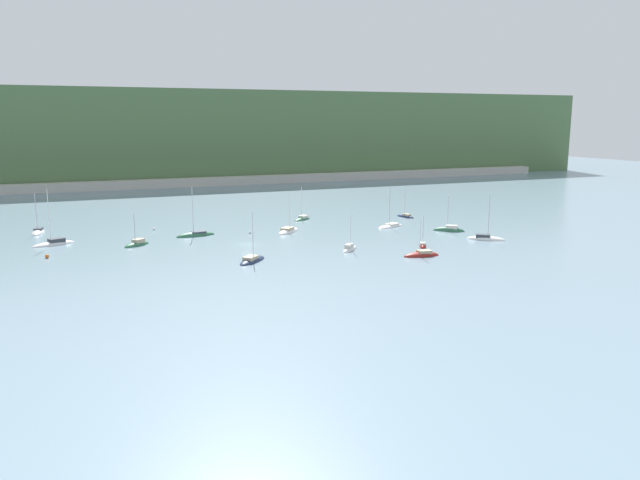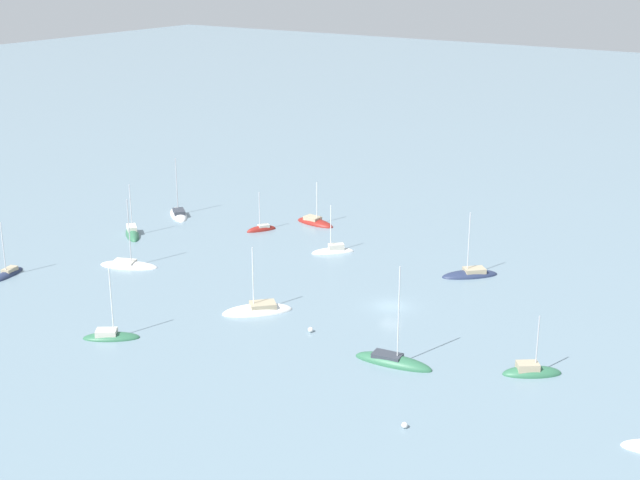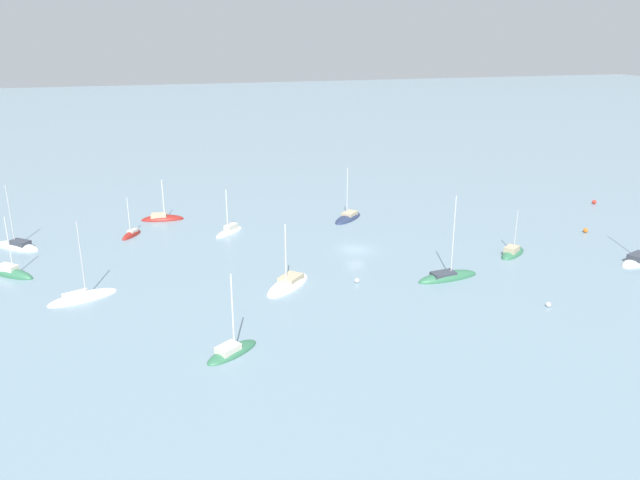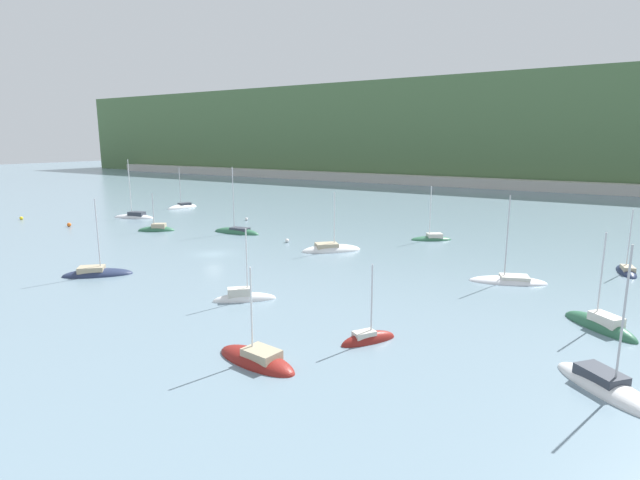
% 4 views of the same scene
% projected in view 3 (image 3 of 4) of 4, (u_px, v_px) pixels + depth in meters
% --- Properties ---
extents(ground_plane, '(600.00, 600.00, 0.00)m').
position_uv_depth(ground_plane, '(356.00, 250.00, 93.64)').
color(ground_plane, slate).
extents(sailboat_0, '(6.70, 5.74, 9.27)m').
position_uv_depth(sailboat_0, '(232.00, 352.00, 63.92)').
color(sailboat_0, '#2D6647').
rests_on(sailboat_0, ground_plane).
extents(sailboat_1, '(7.48, 3.38, 7.91)m').
position_uv_depth(sailboat_1, '(162.00, 219.00, 108.24)').
color(sailboat_1, maroon).
rests_on(sailboat_1, ground_plane).
extents(sailboat_2, '(3.77, 4.95, 7.16)m').
position_uv_depth(sailboat_2, '(132.00, 235.00, 99.90)').
color(sailboat_2, maroon).
rests_on(sailboat_2, ground_plane).
extents(sailboat_5, '(7.96, 7.23, 10.56)m').
position_uv_depth(sailboat_5, '(18.00, 247.00, 94.64)').
color(sailboat_5, white).
rests_on(sailboat_5, ground_plane).
extents(sailboat_6, '(5.74, 5.58, 8.06)m').
position_uv_depth(sailboat_6, '(229.00, 232.00, 101.35)').
color(sailboat_6, white).
rests_on(sailboat_6, ground_plane).
extents(sailboat_7, '(8.33, 8.46, 9.47)m').
position_uv_depth(sailboat_7, '(288.00, 285.00, 80.57)').
color(sailboat_7, white).
rests_on(sailboat_7, ground_plane).
extents(sailboat_8, '(9.03, 6.00, 10.51)m').
position_uv_depth(sailboat_8, '(82.00, 298.00, 76.85)').
color(sailboat_8, silver).
rests_on(sailboat_8, ground_plane).
extents(sailboat_9, '(7.57, 7.53, 9.90)m').
position_uv_depth(sailboat_9, '(348.00, 218.00, 108.74)').
color(sailboat_9, '#232D4C').
rests_on(sailboat_9, ground_plane).
extents(sailboat_10, '(6.48, 5.62, 7.50)m').
position_uv_depth(sailboat_10, '(512.00, 253.00, 91.79)').
color(sailboat_10, '#2D6647').
rests_on(sailboat_10, ground_plane).
extents(sailboat_11, '(9.12, 5.71, 12.68)m').
position_uv_depth(sailboat_11, '(640.00, 260.00, 88.97)').
color(sailboat_11, silver).
rests_on(sailboat_11, ground_plane).
extents(sailboat_12, '(6.92, 6.18, 9.29)m').
position_uv_depth(sailboat_12, '(12.00, 274.00, 83.98)').
color(sailboat_12, '#2D6647').
rests_on(sailboat_12, ground_plane).
extents(sailboat_13, '(9.18, 3.56, 12.29)m').
position_uv_depth(sailboat_13, '(447.00, 278.00, 82.96)').
color(sailboat_13, '#2D6647').
rests_on(sailboat_13, ground_plane).
extents(mooring_buoy_0, '(0.59, 0.59, 0.59)m').
position_uv_depth(mooring_buoy_0, '(548.00, 305.00, 74.45)').
color(mooring_buoy_0, white).
rests_on(mooring_buoy_0, ground_plane).
extents(mooring_buoy_2, '(0.75, 0.75, 0.75)m').
position_uv_depth(mooring_buoy_2, '(586.00, 230.00, 101.39)').
color(mooring_buoy_2, orange).
rests_on(mooring_buoy_2, ground_plane).
extents(mooring_buoy_3, '(0.62, 0.62, 0.62)m').
position_uv_depth(mooring_buoy_3, '(357.00, 281.00, 81.46)').
color(mooring_buoy_3, white).
rests_on(mooring_buoy_3, ground_plane).
extents(mooring_buoy_4, '(0.79, 0.79, 0.79)m').
position_uv_depth(mooring_buoy_4, '(594.00, 202.00, 117.83)').
color(mooring_buoy_4, red).
rests_on(mooring_buoy_4, ground_plane).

